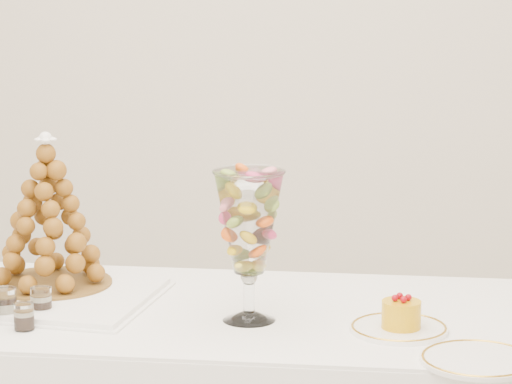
# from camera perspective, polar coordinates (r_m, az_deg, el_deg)

# --- Properties ---
(lace_tray) EXTENTS (0.60, 0.48, 0.02)m
(lace_tray) POSITION_cam_1_polar(r_m,az_deg,el_deg) (3.06, -10.24, -4.83)
(lace_tray) COLOR white
(lace_tray) RESTS_ON buffet_table
(macaron_vase) EXTENTS (0.16, 0.16, 0.35)m
(macaron_vase) POSITION_cam_1_polar(r_m,az_deg,el_deg) (2.79, -0.33, -1.53)
(macaron_vase) COLOR white
(macaron_vase) RESTS_ON buffet_table
(cake_plate) EXTENTS (0.22, 0.22, 0.01)m
(cake_plate) POSITION_cam_1_polar(r_m,az_deg,el_deg) (2.79, 6.74, -6.41)
(cake_plate) COLOR white
(cake_plate) RESTS_ON buffet_table
(spare_plate) EXTENTS (0.25, 0.25, 0.01)m
(spare_plate) POSITION_cam_1_polar(r_m,az_deg,el_deg) (2.61, 10.41, -7.80)
(spare_plate) COLOR white
(spare_plate) RESTS_ON buffet_table
(verrine_b) EXTENTS (0.07, 0.07, 0.08)m
(verrine_b) POSITION_cam_1_polar(r_m,az_deg,el_deg) (2.90, -11.74, -5.18)
(verrine_b) COLOR white
(verrine_b) RESTS_ON buffet_table
(verrine_c) EXTENTS (0.06, 0.06, 0.07)m
(verrine_c) POSITION_cam_1_polar(r_m,az_deg,el_deg) (2.92, -10.08, -5.10)
(verrine_c) COLOR white
(verrine_c) RESTS_ON buffet_table
(verrine_e) EXTENTS (0.05, 0.05, 0.06)m
(verrine_e) POSITION_cam_1_polar(r_m,az_deg,el_deg) (2.82, -10.86, -5.78)
(verrine_e) COLOR white
(verrine_e) RESTS_ON buffet_table
(croquembouche) EXTENTS (0.33, 0.33, 0.39)m
(croquembouche) POSITION_cam_1_polar(r_m,az_deg,el_deg) (3.08, -9.77, -0.90)
(croquembouche) COLOR brown
(croquembouche) RESTS_ON lace_tray
(mousse_cake) EXTENTS (0.09, 0.09, 0.08)m
(mousse_cake) POSITION_cam_1_polar(r_m,az_deg,el_deg) (2.77, 6.85, -5.72)
(mousse_cake) COLOR #DA9E0A
(mousse_cake) RESTS_ON cake_plate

